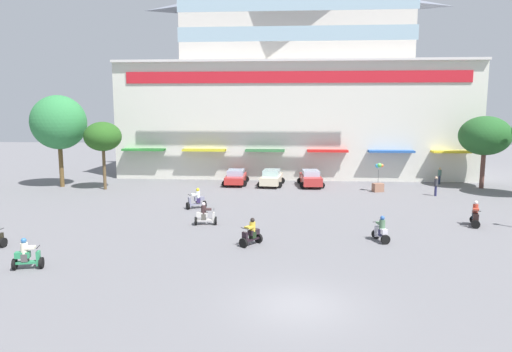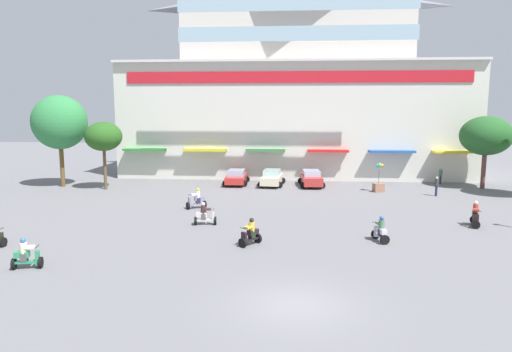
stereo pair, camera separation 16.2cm
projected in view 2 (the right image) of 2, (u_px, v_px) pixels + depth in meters
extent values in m
plane|color=slate|center=(295.00, 221.00, 30.44)|extent=(128.00, 128.00, 0.00)
cube|color=beige|center=(295.00, 120.00, 52.46)|extent=(36.59, 12.43, 11.73)
cube|color=silver|center=(296.00, 38.00, 51.75)|extent=(23.48, 11.18, 6.27)
cube|color=red|center=(296.00, 77.00, 45.64)|extent=(33.66, 0.12, 1.12)
cube|color=silver|center=(296.00, 60.00, 45.36)|extent=(36.59, 0.70, 0.24)
cube|color=#287C2F|center=(145.00, 150.00, 47.40)|extent=(4.29, 1.10, 0.20)
cube|color=gold|center=(205.00, 150.00, 46.91)|extent=(4.34, 1.10, 0.20)
cube|color=#33703E|center=(266.00, 150.00, 46.43)|extent=(3.90, 1.10, 0.20)
cube|color=red|center=(328.00, 151.00, 45.95)|extent=(3.97, 1.10, 0.20)
cube|color=#234F99|center=(392.00, 151.00, 45.47)|extent=(4.36, 1.10, 0.20)
cube|color=yellow|center=(452.00, 152.00, 45.03)|extent=(3.55, 1.10, 0.20)
cube|color=#99B7C6|center=(296.00, 33.00, 40.26)|extent=(20.66, 0.08, 1.25)
cube|color=#99B7C6|center=(297.00, 3.00, 39.89)|extent=(20.66, 0.08, 1.25)
cylinder|color=brown|center=(105.00, 169.00, 42.02)|extent=(0.28, 0.28, 3.62)
ellipsoid|color=#26541B|center=(103.00, 136.00, 41.58)|extent=(3.26, 3.34, 2.59)
cylinder|color=brown|center=(62.00, 164.00, 43.39)|extent=(0.39, 0.39, 4.19)
ellipsoid|color=#2F7B41|center=(59.00, 122.00, 42.82)|extent=(5.04, 4.49, 4.92)
cylinder|color=brown|center=(483.00, 171.00, 42.49)|extent=(0.40, 0.40, 3.22)
ellipsoid|color=#235726|center=(486.00, 136.00, 42.02)|extent=(4.50, 4.61, 3.52)
cube|color=#B72A27|center=(236.00, 178.00, 44.83)|extent=(1.81, 4.36, 0.64)
cube|color=#9BADCA|center=(236.00, 172.00, 44.75)|extent=(1.53, 2.19, 0.49)
cylinder|color=black|center=(229.00, 179.00, 46.26)|extent=(0.60, 0.17, 0.60)
cylinder|color=black|center=(247.00, 179.00, 46.14)|extent=(0.60, 0.17, 0.60)
cylinder|color=black|center=(226.00, 183.00, 43.60)|extent=(0.60, 0.17, 0.60)
cylinder|color=black|center=(244.00, 184.00, 43.49)|extent=(0.60, 0.17, 0.60)
cube|color=beige|center=(272.00, 179.00, 44.04)|extent=(2.05, 4.22, 0.72)
cube|color=#A2C2C2|center=(272.00, 172.00, 43.95)|extent=(1.64, 2.17, 0.53)
cylinder|color=black|center=(265.00, 180.00, 45.47)|extent=(0.61, 0.22, 0.60)
cylinder|color=black|center=(282.00, 181.00, 45.19)|extent=(0.61, 0.22, 0.60)
cylinder|color=black|center=(261.00, 184.00, 42.99)|extent=(0.61, 0.22, 0.60)
cylinder|color=black|center=(279.00, 185.00, 42.71)|extent=(0.61, 0.22, 0.60)
cube|color=#AC2E2C|center=(311.00, 179.00, 43.74)|extent=(2.03, 4.29, 0.76)
cube|color=#A4B7CE|center=(311.00, 173.00, 43.65)|extent=(1.63, 2.19, 0.49)
cylinder|color=black|center=(301.00, 181.00, 45.07)|extent=(0.61, 0.21, 0.60)
cylinder|color=black|center=(318.00, 181.00, 45.07)|extent=(0.61, 0.21, 0.60)
cylinder|color=black|center=(303.00, 185.00, 42.52)|extent=(0.61, 0.21, 0.60)
cylinder|color=black|center=(322.00, 185.00, 42.52)|extent=(0.61, 0.21, 0.60)
cylinder|color=black|center=(376.00, 234.00, 26.45)|extent=(0.54, 0.27, 0.52)
cylinder|color=black|center=(385.00, 240.00, 25.32)|extent=(0.54, 0.27, 0.52)
cube|color=silver|center=(380.00, 236.00, 25.88)|extent=(0.53, 1.06, 0.10)
cube|color=silver|center=(382.00, 231.00, 25.62)|extent=(0.46, 0.71, 0.28)
cube|color=silver|center=(377.00, 231.00, 26.31)|extent=(0.35, 0.22, 0.64)
cylinder|color=black|center=(377.00, 222.00, 26.26)|extent=(0.51, 0.17, 0.04)
cube|color=#2D2D4F|center=(381.00, 233.00, 25.73)|extent=(0.38, 0.35, 0.36)
cylinder|color=#4E7253|center=(382.00, 225.00, 25.67)|extent=(0.39, 0.39, 0.54)
sphere|color=#3059A3|center=(382.00, 218.00, 25.61)|extent=(0.25, 0.25, 0.25)
cube|color=#4E7253|center=(380.00, 223.00, 25.91)|extent=(0.44, 0.51, 0.10)
cylinder|color=black|center=(188.00, 206.00, 33.98)|extent=(0.39, 0.52, 0.52)
cylinder|color=black|center=(205.00, 204.00, 34.55)|extent=(0.39, 0.52, 0.52)
cube|color=slate|center=(196.00, 204.00, 34.26)|extent=(1.12, 0.82, 0.10)
cube|color=slate|center=(199.00, 198.00, 34.30)|extent=(0.77, 0.63, 0.28)
cube|color=slate|center=(190.00, 202.00, 34.00)|extent=(0.28, 0.35, 0.71)
cylinder|color=black|center=(189.00, 195.00, 33.91)|extent=(0.30, 0.46, 0.04)
cube|color=#291F49|center=(198.00, 200.00, 34.27)|extent=(0.40, 0.42, 0.36)
cylinder|color=silver|center=(198.00, 194.00, 34.21)|extent=(0.44, 0.44, 0.50)
sphere|color=gold|center=(198.00, 190.00, 34.16)|extent=(0.25, 0.25, 0.25)
cube|color=silver|center=(194.00, 194.00, 34.08)|extent=(0.55, 0.52, 0.10)
cylinder|color=black|center=(41.00, 262.00, 21.65)|extent=(0.27, 0.54, 0.52)
cylinder|color=black|center=(14.00, 264.00, 21.45)|extent=(0.27, 0.54, 0.52)
cube|color=#2B8655|center=(27.00, 262.00, 21.55)|extent=(1.05, 0.53, 0.10)
cube|color=#2B8655|center=(22.00, 254.00, 21.46)|extent=(0.70, 0.45, 0.28)
cube|color=#2B8655|center=(38.00, 258.00, 21.60)|extent=(0.22, 0.34, 0.67)
cylinder|color=black|center=(37.00, 247.00, 21.53)|extent=(0.17, 0.51, 0.04)
cube|color=#494747|center=(24.00, 257.00, 21.49)|extent=(0.35, 0.38, 0.36)
cylinder|color=beige|center=(23.00, 248.00, 21.43)|extent=(0.39, 0.39, 0.50)
sphere|color=#2D659F|center=(23.00, 240.00, 21.37)|extent=(0.25, 0.25, 0.25)
cube|color=beige|center=(29.00, 247.00, 21.47)|extent=(0.51, 0.44, 0.10)
cylinder|color=black|center=(215.00, 221.00, 29.57)|extent=(0.22, 0.54, 0.52)
cylinder|color=black|center=(196.00, 221.00, 29.49)|extent=(0.22, 0.54, 0.52)
cube|color=beige|center=(205.00, 220.00, 29.52)|extent=(1.12, 0.44, 0.10)
cube|color=beige|center=(202.00, 215.00, 29.46)|extent=(0.73, 0.40, 0.28)
cube|color=beige|center=(213.00, 217.00, 29.53)|extent=(0.19, 0.34, 0.65)
cylinder|color=black|center=(214.00, 209.00, 29.46)|extent=(0.11, 0.52, 0.04)
cube|color=#4D4A43|center=(203.00, 216.00, 29.48)|extent=(0.32, 0.36, 0.36)
cylinder|color=#382627|center=(203.00, 210.00, 29.42)|extent=(0.36, 0.36, 0.51)
sphere|color=silver|center=(203.00, 204.00, 29.37)|extent=(0.25, 0.25, 0.25)
cube|color=#382627|center=(208.00, 209.00, 29.43)|extent=(0.49, 0.40, 0.10)
cylinder|color=black|center=(3.00, 242.00, 24.87)|extent=(0.19, 0.53, 0.52)
cube|color=black|center=(1.00, 239.00, 24.86)|extent=(0.17, 0.33, 0.63)
cylinder|color=black|center=(0.00, 229.00, 24.78)|extent=(0.08, 0.52, 0.04)
cylinder|color=black|center=(476.00, 225.00, 28.55)|extent=(0.54, 0.28, 0.52)
cylinder|color=black|center=(474.00, 220.00, 29.75)|extent=(0.54, 0.28, 0.52)
cube|color=black|center=(475.00, 221.00, 29.14)|extent=(0.59, 1.17, 0.10)
cube|color=black|center=(475.00, 214.00, 29.30)|extent=(0.49, 0.78, 0.28)
cube|color=black|center=(476.00, 220.00, 28.63)|extent=(0.35, 0.22, 0.71)
cylinder|color=black|center=(477.00, 211.00, 28.53)|extent=(0.51, 0.18, 0.04)
cube|color=#223549|center=(475.00, 216.00, 29.22)|extent=(0.39, 0.36, 0.36)
cylinder|color=#A43A29|center=(476.00, 209.00, 29.15)|extent=(0.40, 0.40, 0.57)
sphere|color=silver|center=(476.00, 203.00, 29.09)|extent=(0.25, 0.25, 0.25)
cube|color=#A43A29|center=(476.00, 209.00, 28.88)|extent=(0.45, 0.52, 0.10)
cylinder|color=black|center=(242.00, 243.00, 24.74)|extent=(0.50, 0.43, 0.52)
cylinder|color=black|center=(258.00, 238.00, 25.61)|extent=(0.50, 0.43, 0.52)
cube|color=black|center=(250.00, 239.00, 25.17)|extent=(0.86, 1.00, 0.10)
cube|color=black|center=(253.00, 232.00, 25.27)|extent=(0.65, 0.71, 0.28)
cube|color=black|center=(244.00, 238.00, 24.80)|extent=(0.34, 0.31, 0.67)
cylinder|color=black|center=(244.00, 228.00, 24.70)|extent=(0.43, 0.35, 0.04)
cube|color=black|center=(252.00, 235.00, 25.22)|extent=(0.42, 0.42, 0.36)
cylinder|color=gold|center=(252.00, 227.00, 25.16)|extent=(0.45, 0.45, 0.51)
sphere|color=black|center=(252.00, 220.00, 25.10)|extent=(0.25, 0.25, 0.25)
cube|color=gold|center=(248.00, 227.00, 24.96)|extent=(0.54, 0.56, 0.10)
cylinder|color=#252E47|center=(440.00, 180.00, 44.89)|extent=(0.28, 0.28, 0.83)
cylinder|color=#426457|center=(441.00, 173.00, 44.79)|extent=(0.45, 0.45, 0.55)
sphere|color=tan|center=(441.00, 169.00, 44.73)|extent=(0.23, 0.23, 0.23)
cylinder|color=#23244B|center=(436.00, 191.00, 38.96)|extent=(0.25, 0.25, 0.83)
cylinder|color=#313238|center=(437.00, 183.00, 38.85)|extent=(0.41, 0.41, 0.59)
sphere|color=tan|center=(437.00, 178.00, 38.79)|extent=(0.23, 0.23, 0.23)
cube|color=#90634E|center=(378.00, 188.00, 40.92)|extent=(1.05, 0.87, 0.75)
cylinder|color=#4C4C4C|center=(379.00, 177.00, 40.77)|extent=(0.04, 0.04, 1.20)
sphere|color=orange|center=(382.00, 166.00, 40.57)|extent=(0.32, 0.32, 0.32)
sphere|color=#A641C9|center=(379.00, 165.00, 40.80)|extent=(0.28, 0.28, 0.28)
sphere|color=#55C158|center=(378.00, 166.00, 40.73)|extent=(0.33, 0.33, 0.33)
sphere|color=#36A1DD|center=(378.00, 166.00, 40.57)|extent=(0.37, 0.37, 0.37)
sphere|color=#4DBF47|center=(380.00, 165.00, 40.46)|extent=(0.40, 0.40, 0.40)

